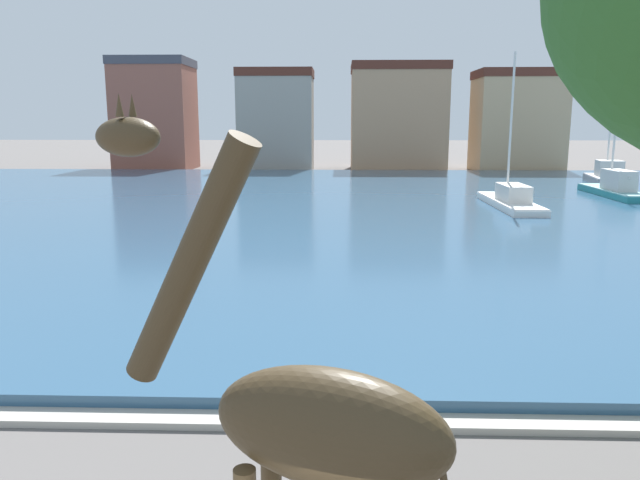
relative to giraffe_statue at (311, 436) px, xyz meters
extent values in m
cube|color=#2D5170|center=(-0.60, 28.90, -2.39)|extent=(88.89, 47.33, 0.33)
cube|color=#ADA89E|center=(-0.60, 4.99, -2.49)|extent=(88.89, 0.50, 0.12)
ellipsoid|color=#42331E|center=(0.14, -0.05, 0.10)|extent=(1.91, 1.23, 0.88)
cylinder|color=#42331E|center=(-0.92, 0.32, 1.20)|extent=(1.23, 0.64, 1.98)
ellipsoid|color=#42331E|center=(-1.38, 0.49, 2.13)|extent=(0.61, 0.46, 0.29)
cone|color=#42331E|center=(-1.41, 0.42, 2.36)|extent=(0.06, 0.06, 0.17)
cone|color=#42331E|center=(-1.36, 0.56, 2.36)|extent=(0.06, 0.06, 0.17)
cube|color=#939399|center=(19.56, 40.91, -2.15)|extent=(3.19, 5.42, 0.80)
ellipsoid|color=#939399|center=(19.99, 43.29, -2.15)|extent=(2.38, 2.12, 0.76)
cube|color=#B1B1B5|center=(19.56, 40.91, -1.72)|extent=(3.12, 5.31, 0.06)
cube|color=silver|center=(19.49, 40.54, -1.13)|extent=(1.92, 2.04, 1.13)
cylinder|color=silver|center=(19.63, 41.29, 1.98)|extent=(0.12, 0.12, 7.47)
cylinder|color=silver|center=(19.47, 40.41, -0.85)|extent=(0.39, 1.77, 0.08)
cube|color=white|center=(9.16, 28.28, -2.23)|extent=(1.78, 7.64, 0.64)
ellipsoid|color=white|center=(9.13, 31.90, -2.23)|extent=(1.57, 2.68, 0.61)
cube|color=silver|center=(9.16, 28.28, -1.88)|extent=(1.75, 7.49, 0.06)
cube|color=silver|center=(9.17, 27.71, -1.43)|extent=(1.23, 2.68, 0.85)
cylinder|color=silver|center=(9.16, 28.85, 1.90)|extent=(0.12, 0.12, 7.63)
cylinder|color=silver|center=(9.17, 27.52, -1.01)|extent=(0.10, 2.67, 0.08)
cube|color=teal|center=(16.67, 33.13, -2.21)|extent=(1.63, 7.14, 0.69)
ellipsoid|color=teal|center=(16.68, 36.52, -2.21)|extent=(1.46, 2.50, 0.65)
cube|color=#6EA5A8|center=(16.67, 33.13, -1.84)|extent=(1.60, 7.00, 0.06)
cube|color=silver|center=(16.67, 32.59, -1.22)|extent=(1.14, 2.50, 1.18)
cylinder|color=silver|center=(16.67, 33.67, 1.17)|extent=(0.12, 0.12, 6.07)
cylinder|color=silver|center=(16.67, 32.42, -0.97)|extent=(0.09, 2.50, 0.08)
cube|color=#8E5142|center=(-18.10, 57.20, 2.42)|extent=(7.19, 6.32, 9.94)
cube|color=#42424C|center=(-18.10, 57.20, 7.79)|extent=(7.33, 6.45, 0.80)
cube|color=gray|center=(-5.95, 55.94, 1.84)|extent=(7.04, 5.06, 8.79)
cube|color=#51281E|center=(-5.95, 55.94, 6.64)|extent=(7.18, 5.16, 0.80)
cube|color=tan|center=(5.83, 57.17, 2.14)|extent=(8.98, 6.87, 9.39)
cube|color=#51281E|center=(5.83, 57.17, 7.23)|extent=(9.16, 7.01, 0.80)
cube|color=tan|center=(17.11, 55.97, 1.78)|extent=(7.97, 5.87, 8.68)
cube|color=#51281E|center=(17.11, 55.97, 6.52)|extent=(8.13, 5.99, 0.80)
camera|label=1|loc=(0.20, -4.09, 2.25)|focal=34.42mm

